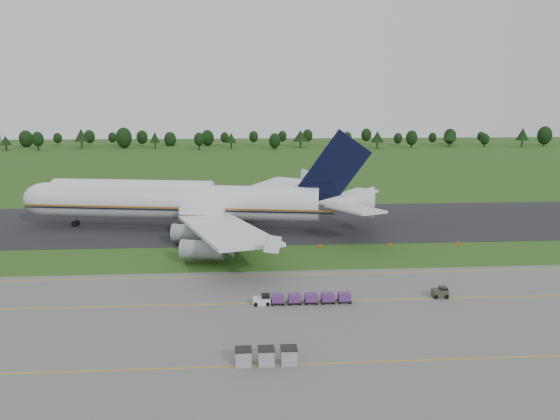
{
  "coord_description": "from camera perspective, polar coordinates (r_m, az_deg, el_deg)",
  "views": [
    {
      "loc": [
        -5.04,
        -93.04,
        27.6
      ],
      "look_at": [
        1.46,
        2.0,
        8.2
      ],
      "focal_mm": 35.0,
      "sensor_mm": 36.0,
      "label": 1
    }
  ],
  "objects": [
    {
      "name": "ground",
      "position": [
        97.18,
        -0.78,
        -4.99
      ],
      "size": [
        600.0,
        600.0,
        0.0
      ],
      "primitive_type": "plane",
      "color": "#284F17",
      "rests_on": "ground"
    },
    {
      "name": "tree_line",
      "position": [
        315.66,
        -1.8,
        7.6
      ],
      "size": [
        521.63,
        21.01,
        11.87
      ],
      "color": "black",
      "rests_on": "ground"
    },
    {
      "name": "baggage_train",
      "position": [
        75.73,
        2.19,
        -9.22
      ],
      "size": [
        13.52,
        1.43,
        1.38
      ],
      "color": "silver",
      "rests_on": "apron"
    },
    {
      "name": "taxiway",
      "position": [
        124.24,
        -1.49,
        -1.31
      ],
      "size": [
        300.0,
        40.0,
        0.08
      ],
      "primitive_type": "cube",
      "color": "black",
      "rests_on": "ground"
    },
    {
      "name": "utility_cart",
      "position": [
        81.25,
        16.37,
        -8.35
      ],
      "size": [
        2.22,
        1.52,
        1.2
      ],
      "color": "#343827",
      "rests_on": "apron"
    },
    {
      "name": "edge_markers",
      "position": [
        104.98,
        7.84,
        -3.69
      ],
      "size": [
        40.81,
        0.3,
        0.6
      ],
      "color": "#DC4A06",
      "rests_on": "ground"
    },
    {
      "name": "uld_row",
      "position": [
        59.69,
        -1.45,
        -15.02
      ],
      "size": [
        6.59,
        1.79,
        1.77
      ],
      "color": "#9D9D9D",
      "rests_on": "apron"
    },
    {
      "name": "apron_markings",
      "position": [
        71.75,
        0.43,
        -11.06
      ],
      "size": [
        300.0,
        30.2,
        0.01
      ],
      "color": "gold",
      "rests_on": "apron"
    },
    {
      "name": "aircraft",
      "position": [
        118.43,
        -9.83,
        0.93
      ],
      "size": [
        77.62,
        74.24,
        21.71
      ],
      "color": "white",
      "rests_on": "ground"
    },
    {
      "name": "apron",
      "position": [
        65.36,
        0.9,
        -13.44
      ],
      "size": [
        300.0,
        52.0,
        0.06
      ],
      "primitive_type": "cube",
      "color": "#62625E",
      "rests_on": "ground"
    }
  ]
}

